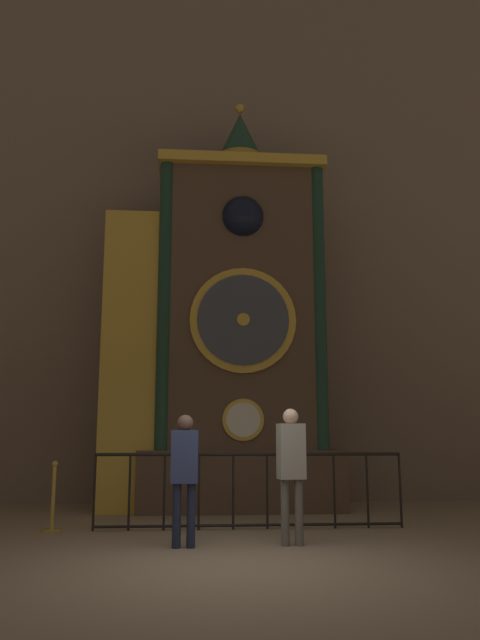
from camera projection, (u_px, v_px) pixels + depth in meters
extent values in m
plane|color=#847056|center=(235.00, 567.00, 6.67)|extent=(28.00, 28.00, 0.00)
cube|color=#7A6656|center=(215.00, 218.00, 14.30)|extent=(24.00, 0.30, 12.57)
cube|color=brown|center=(240.00, 479.00, 11.82)|extent=(3.81, 1.61, 1.11)
cube|color=brown|center=(240.00, 304.00, 12.44)|extent=(3.05, 1.40, 5.69)
cube|color=gold|center=(240.00, 173.00, 12.83)|extent=(3.29, 1.54, 0.20)
cylinder|color=gold|center=(243.00, 420.00, 11.31)|extent=(0.76, 0.05, 0.76)
cylinder|color=silver|center=(243.00, 420.00, 11.28)|extent=(0.62, 0.03, 0.62)
cylinder|color=gold|center=(243.00, 320.00, 11.64)|extent=(2.00, 0.07, 2.00)
cylinder|color=#3D424C|center=(243.00, 320.00, 11.60)|extent=(1.72, 0.04, 1.72)
cylinder|color=gold|center=(243.00, 319.00, 11.58)|extent=(0.24, 0.03, 0.24)
cube|color=#30241B|center=(241.00, 225.00, 12.52)|extent=(1.03, 0.42, 1.03)
sphere|color=black|center=(243.00, 218.00, 12.11)|extent=(0.82, 0.82, 0.82)
cylinder|color=#193828|center=(165.00, 296.00, 11.72)|extent=(0.27, 0.27, 5.69)
cylinder|color=#193828|center=(319.00, 299.00, 11.95)|extent=(0.27, 0.27, 5.69)
cylinder|color=gold|center=(240.00, 164.00, 12.98)|extent=(0.92, 0.92, 0.30)
cone|color=#1C3D2C|center=(240.00, 135.00, 13.10)|extent=(0.88, 0.88, 0.98)
sphere|color=gold|center=(240.00, 109.00, 13.21)|extent=(0.20, 0.20, 0.20)
cube|color=brown|center=(133.00, 360.00, 12.12)|extent=(1.03, 1.19, 5.64)
cube|color=gold|center=(130.00, 356.00, 11.52)|extent=(1.08, 0.06, 5.64)
cylinder|color=black|center=(94.00, 492.00, 9.21)|extent=(0.04, 0.04, 1.12)
cylinder|color=black|center=(129.00, 492.00, 9.25)|extent=(0.04, 0.04, 1.12)
cylinder|color=black|center=(164.00, 491.00, 9.29)|extent=(0.04, 0.04, 1.12)
cylinder|color=black|center=(199.00, 491.00, 9.33)|extent=(0.04, 0.04, 1.12)
cylinder|color=black|center=(233.00, 491.00, 9.37)|extent=(0.04, 0.04, 1.12)
cylinder|color=black|center=(267.00, 491.00, 9.41)|extent=(0.04, 0.04, 1.12)
cylinder|color=black|center=(301.00, 490.00, 9.45)|extent=(0.04, 0.04, 1.12)
cylinder|color=black|center=(334.00, 490.00, 9.49)|extent=(0.04, 0.04, 1.12)
cylinder|color=black|center=(367.00, 490.00, 9.53)|extent=(0.04, 0.04, 1.12)
cylinder|color=black|center=(400.00, 490.00, 9.57)|extent=(0.04, 0.04, 1.12)
cylinder|color=black|center=(250.00, 454.00, 9.49)|extent=(4.64, 0.05, 0.05)
cylinder|color=black|center=(250.00, 525.00, 9.30)|extent=(4.64, 0.04, 0.04)
cylinder|color=#1B213A|center=(177.00, 515.00, 7.82)|extent=(0.11, 0.11, 0.78)
cylinder|color=#1B213A|center=(191.00, 515.00, 7.83)|extent=(0.11, 0.11, 0.78)
cube|color=navy|center=(185.00, 456.00, 7.96)|extent=(0.35, 0.24, 0.66)
sphere|color=brown|center=(185.00, 423.00, 8.04)|extent=(0.21, 0.21, 0.21)
cylinder|color=#58554F|center=(285.00, 512.00, 7.98)|extent=(0.11, 0.11, 0.82)
cylinder|color=#58554F|center=(299.00, 512.00, 8.00)|extent=(0.11, 0.11, 0.82)
cube|color=gray|center=(291.00, 451.00, 8.13)|extent=(0.37, 0.27, 0.71)
sphere|color=beige|center=(291.00, 417.00, 8.21)|extent=(0.20, 0.20, 0.20)
cylinder|color=#B28E33|center=(51.00, 530.00, 9.08)|extent=(0.28, 0.28, 0.04)
cylinder|color=#B28E33|center=(53.00, 499.00, 9.16)|extent=(0.06, 0.06, 0.93)
sphere|color=#B28E33|center=(55.00, 464.00, 9.25)|extent=(0.09, 0.09, 0.09)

